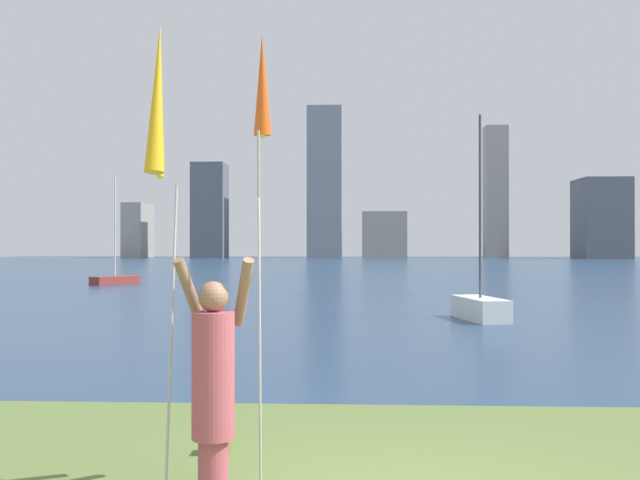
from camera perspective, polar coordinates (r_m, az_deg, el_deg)
ground at (r=56.54m, az=3.04°, el=-2.56°), size 120.00×138.00×0.12m
person at (r=6.19m, az=-8.59°, el=-10.79°), size 0.73×0.54×1.99m
kite_flag_left at (r=5.94m, az=-12.93°, el=10.31°), size 0.16×0.81×3.91m
kite_flag_right at (r=6.41m, az=-4.69°, el=11.16°), size 0.16×0.38×3.98m
bag at (r=7.45m, az=-8.16°, el=-16.00°), size 0.23×0.21×0.18m
sailboat_3 at (r=20.26m, az=12.80°, el=-5.26°), size 1.32×2.60×5.73m
sailboat_4 at (r=38.95m, az=-16.21°, el=-3.01°), size 2.26×2.61×5.76m
skyline_tower_0 at (r=118.70m, az=-14.47°, el=0.74°), size 3.22×7.71×8.77m
skyline_tower_1 at (r=112.66m, az=-8.88°, el=2.35°), size 5.10×5.59×14.87m
skyline_tower_2 at (r=111.97m, az=0.40°, el=4.59°), size 5.38×6.49×23.59m
skyline_tower_3 at (r=110.81m, az=5.21°, el=0.42°), size 6.91×3.35×7.25m
skyline_tower_4 at (r=117.56m, az=13.98°, el=3.78°), size 3.54×3.36×21.17m
skyline_tower_5 at (r=116.03m, az=21.72°, el=1.62°), size 7.01×7.82×12.15m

